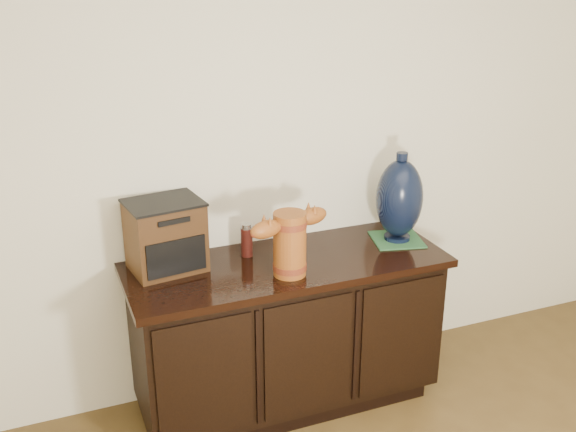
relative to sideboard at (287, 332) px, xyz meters
name	(u,v)px	position (x,y,z in m)	size (l,w,h in m)	color
sideboard	(287,332)	(0.00, 0.00, 0.00)	(1.46, 0.56, 0.75)	black
terracotta_vessel	(290,240)	(-0.04, -0.13, 0.53)	(0.40, 0.18, 0.28)	#9C521C
tv_radio	(166,236)	(-0.52, 0.13, 0.53)	(0.35, 0.29, 0.32)	#3B220E
green_mat	(397,239)	(0.59, 0.03, 0.37)	(0.23, 0.23, 0.01)	#295C34
lamp_base	(399,199)	(0.59, 0.03, 0.58)	(0.27, 0.27, 0.43)	black
spray_can	(247,240)	(-0.15, 0.13, 0.45)	(0.05, 0.05, 0.16)	#4F140D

